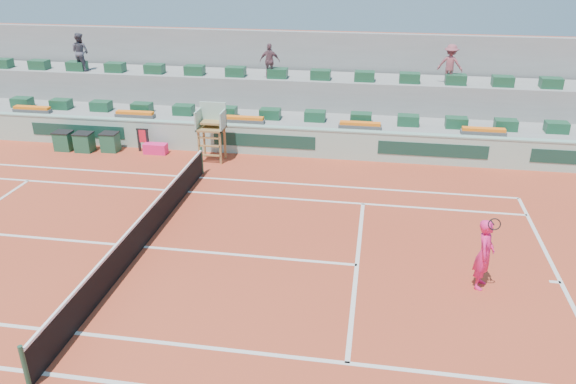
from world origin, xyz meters
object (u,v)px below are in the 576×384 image
(drink_cooler_a, at_px, (110,142))
(umpire_chair, at_px, (212,124))
(player_bag, at_px, (155,149))
(tennis_player, at_px, (484,254))

(drink_cooler_a, bearing_deg, umpire_chair, -3.22)
(player_bag, xyz_separation_m, umpire_chair, (2.68, -0.29, 1.32))
(tennis_player, bearing_deg, umpire_chair, 140.40)
(drink_cooler_a, distance_m, tennis_player, 16.62)
(player_bag, bearing_deg, drink_cooler_a, -179.19)
(drink_cooler_a, bearing_deg, player_bag, 0.81)
(umpire_chair, height_order, tennis_player, umpire_chair)
(player_bag, distance_m, drink_cooler_a, 2.05)
(umpire_chair, bearing_deg, player_bag, 173.72)
(umpire_chair, distance_m, drink_cooler_a, 4.86)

